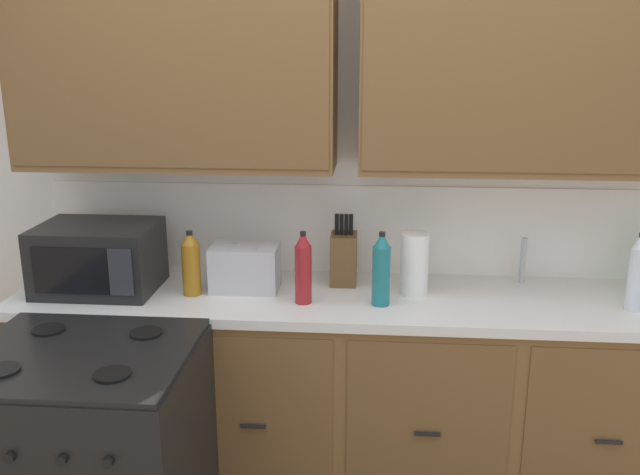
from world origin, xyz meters
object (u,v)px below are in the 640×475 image
object	(u,v)px
stove_range	(91,473)
toaster	(245,268)
knife_block	(344,258)
microwave	(98,257)
bottle_red	(303,268)
bottle_teal	(381,270)
paper_towel_roll	(414,264)
bottle_clear	(637,273)
bottle_amber	(191,264)

from	to	relation	value
stove_range	toaster	distance (m)	0.97
knife_block	microwave	bearing A→B (deg)	-171.06
toaster	knife_block	size ratio (longest dim) A/B	0.90
stove_range	microwave	distance (m)	0.87
microwave	bottle_red	distance (m)	0.87
toaster	bottle_red	size ratio (longest dim) A/B	0.95
microwave	bottle_teal	world-z (taller)	bottle_teal
knife_block	stove_range	bearing A→B (deg)	-138.14
microwave	stove_range	bearing A→B (deg)	-74.92
microwave	bottle_teal	size ratio (longest dim) A/B	1.61
microwave	paper_towel_roll	size ratio (longest dim) A/B	1.85
microwave	bottle_clear	world-z (taller)	bottle_clear
bottle_clear	bottle_amber	world-z (taller)	bottle_clear
knife_block	bottle_red	bearing A→B (deg)	-121.15
microwave	bottle_red	bearing A→B (deg)	-5.62
stove_range	bottle_red	world-z (taller)	bottle_red
toaster	bottle_teal	size ratio (longest dim) A/B	0.94
stove_range	paper_towel_roll	world-z (taller)	paper_towel_roll
stove_range	toaster	xyz separation A→B (m)	(0.45, 0.66, 0.56)
bottle_clear	bottle_red	bearing A→B (deg)	-178.72
bottle_amber	bottle_teal	size ratio (longest dim) A/B	0.91
bottle_amber	bottle_red	size ratio (longest dim) A/B	0.92
bottle_red	toaster	bearing A→B (deg)	152.43
bottle_teal	bottle_red	bearing A→B (deg)	-179.53
bottle_amber	bottle_teal	distance (m)	0.78
stove_range	toaster	size ratio (longest dim) A/B	3.39
knife_block	paper_towel_roll	distance (m)	0.32
toaster	bottle_red	world-z (taller)	bottle_red
stove_range	bottle_red	distance (m)	1.07
toaster	paper_towel_roll	distance (m)	0.71
bottle_red	knife_block	bearing A→B (deg)	58.85
bottle_amber	bottle_red	world-z (taller)	bottle_red
microwave	knife_block	bearing A→B (deg)	8.94
toaster	knife_block	world-z (taller)	knife_block
paper_towel_roll	bottle_red	xyz separation A→B (m)	(-0.44, -0.13, 0.01)
microwave	knife_block	size ratio (longest dim) A/B	1.55
microwave	toaster	bearing A→B (deg)	4.70
bottle_clear	bottle_teal	distance (m)	0.98
knife_block	bottle_teal	xyz separation A→B (m)	(0.16, -0.24, 0.03)
bottle_clear	bottle_teal	world-z (taller)	bottle_clear
paper_towel_roll	toaster	bearing A→B (deg)	179.89
toaster	bottle_clear	xyz separation A→B (m)	(1.55, -0.11, 0.06)
knife_block	bottle_amber	size ratio (longest dim) A/B	1.14
stove_range	microwave	xyz separation A→B (m)	(-0.16, 0.61, 0.61)
bottle_amber	paper_towel_roll	bearing A→B (deg)	4.91
stove_range	paper_towel_roll	xyz separation A→B (m)	(1.15, 0.66, 0.60)
knife_block	bottle_amber	xyz separation A→B (m)	(-0.62, -0.19, 0.02)
paper_towel_roll	bottle_clear	distance (m)	0.85
paper_towel_roll	bottle_red	distance (m)	0.46
microwave	bottle_teal	distance (m)	1.18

